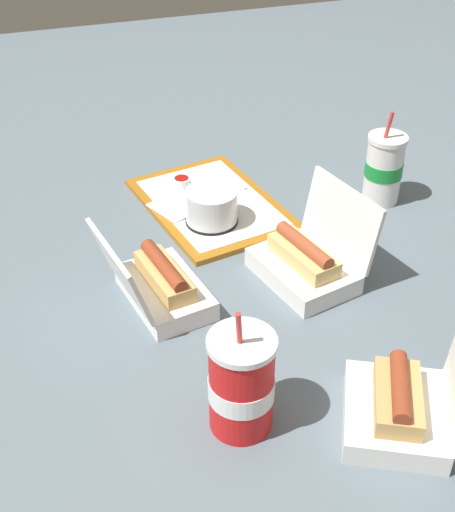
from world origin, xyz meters
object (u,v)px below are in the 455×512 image
(cake_container, at_px, (211,207))
(food_tray, at_px, (211,205))
(clamshell_hotdog_center, at_px, (404,405))
(plastic_fork, at_px, (228,180))
(clamshell_hotdog_back, at_px, (308,260))
(soda_cup_corner, at_px, (241,383))
(ketchup_cup, at_px, (182,182))
(soda_cup_front, at_px, (384,169))
(clamshell_hotdog_front, at_px, (160,285))

(cake_container, bearing_deg, food_tray, 163.53)
(cake_container, xyz_separation_m, clamshell_hotdog_center, (0.61, 0.11, -0.01))
(plastic_fork, height_order, clamshell_hotdog_center, clamshell_hotdog_center)
(clamshell_hotdog_back, bearing_deg, cake_container, -151.98)
(soda_cup_corner, bearing_deg, ketchup_cup, 172.15)
(ketchup_cup, bearing_deg, cake_container, 8.05)
(ketchup_cup, xyz_separation_m, soda_cup_corner, (0.69, -0.09, 0.06))
(clamshell_hotdog_back, bearing_deg, soda_cup_front, 128.39)
(plastic_fork, relative_size, soda_cup_front, 0.50)
(clamshell_hotdog_front, relative_size, clamshell_hotdog_back, 0.97)
(soda_cup_corner, bearing_deg, cake_container, 167.51)
(clamshell_hotdog_back, bearing_deg, clamshell_hotdog_center, -1.65)
(clamshell_hotdog_front, height_order, clamshell_hotdog_center, clamshell_hotdog_center)
(cake_container, distance_m, clamshell_hotdog_back, 0.26)
(clamshell_hotdog_back, xyz_separation_m, soda_cup_corner, (0.30, -0.24, 0.04))
(clamshell_hotdog_front, xyz_separation_m, clamshell_hotdog_back, (0.01, 0.28, 0.00))
(clamshell_hotdog_back, height_order, soda_cup_front, soda_cup_front)
(cake_container, distance_m, ketchup_cup, 0.16)
(soda_cup_corner, distance_m, soda_cup_front, 0.73)
(clamshell_hotdog_center, distance_m, soda_cup_corner, 0.24)
(cake_container, distance_m, plastic_fork, 0.18)
(food_tray, xyz_separation_m, soda_cup_front, (0.09, 0.37, 0.07))
(clamshell_hotdog_back, relative_size, soda_cup_corner, 1.00)
(cake_container, bearing_deg, soda_cup_corner, -12.49)
(ketchup_cup, bearing_deg, clamshell_hotdog_front, -20.84)
(cake_container, relative_size, clamshell_hotdog_front, 0.50)
(ketchup_cup, bearing_deg, food_tray, 28.65)
(soda_cup_corner, height_order, soda_cup_front, soda_cup_corner)
(ketchup_cup, relative_size, clamshell_hotdog_front, 0.18)
(cake_container, height_order, ketchup_cup, cake_container)
(soda_cup_front, bearing_deg, cake_container, -91.74)
(food_tray, xyz_separation_m, cake_container, (0.08, -0.02, 0.04))
(cake_container, distance_m, soda_cup_corner, 0.54)
(plastic_fork, bearing_deg, clamshell_hotdog_center, -25.69)
(plastic_fork, relative_size, clamshell_hotdog_front, 0.49)
(food_tray, height_order, clamshell_hotdog_front, clamshell_hotdog_front)
(ketchup_cup, distance_m, clamshell_hotdog_back, 0.41)
(food_tray, xyz_separation_m, ketchup_cup, (-0.08, -0.04, 0.02))
(clamshell_hotdog_center, bearing_deg, clamshell_hotdog_front, -145.39)
(soda_cup_front, bearing_deg, food_tray, -103.42)
(food_tray, bearing_deg, soda_cup_corner, -13.00)
(cake_container, distance_m, soda_cup_front, 0.39)
(ketchup_cup, height_order, clamshell_hotdog_front, clamshell_hotdog_front)
(food_tray, height_order, plastic_fork, plastic_fork)
(clamshell_hotdog_center, height_order, soda_cup_corner, soda_cup_corner)
(food_tray, bearing_deg, soda_cup_front, 76.58)
(clamshell_hotdog_back, xyz_separation_m, soda_cup_front, (-0.22, 0.27, 0.04))
(plastic_fork, height_order, clamshell_hotdog_front, clamshell_hotdog_front)
(clamshell_hotdog_center, height_order, soda_cup_front, soda_cup_front)
(cake_container, xyz_separation_m, soda_cup_front, (0.01, 0.39, 0.03))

